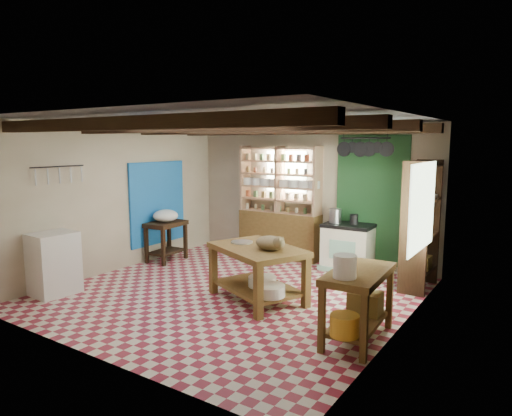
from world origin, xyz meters
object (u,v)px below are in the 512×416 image
Objects in this scene: white_cabinet at (54,263)px; right_counter at (358,305)px; cat at (270,243)px; work_table at (258,273)px; prep_table at (166,241)px; stove at (348,247)px.

right_counter is at bearing 16.06° from white_cabinet.
right_counter is 2.65× the size of cat.
cat reaches higher than right_counter.
prep_table is at bearing -174.50° from work_table.
white_cabinet is at bearing -140.83° from cat.
stove is 1.97× the size of cat.
work_table is 2.82m from prep_table.
work_table is 3.20× the size of cat.
cat reaches higher than prep_table.
cat is at bearing -21.58° from prep_table.
cat is (2.95, 1.41, 0.42)m from white_cabinet.
work_table is 0.55m from cat.
prep_table is 2.34m from white_cabinet.
prep_table is at bearing 159.38° from right_counter.
white_cabinet is (-0.02, -2.34, 0.09)m from prep_table.
prep_table is 0.66× the size of right_counter.
prep_table is 0.81× the size of white_cabinet.
work_table is 1.82× the size of prep_table.
prep_table is at bearing 175.99° from cat.
white_cabinet is at bearing -127.90° from work_table.
prep_table is 3.11m from cat.
work_table is at bearing -22.06° from prep_table.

